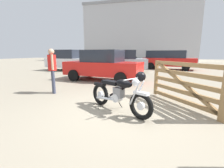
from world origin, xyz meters
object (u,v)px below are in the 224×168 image
object	(u,v)px
white_estate_far	(168,59)
silver_sedan_mid	(121,58)
timber_gate	(191,83)
dark_sedan_left	(68,60)
bystander	(52,66)
red_hatchback_near	(116,60)
vintage_motorcycle	(120,93)
pale_sedan_back	(103,65)

from	to	relation	value
white_estate_far	silver_sedan_mid	xyz separation A→B (m)	(-5.78, 4.65, -0.10)
timber_gate	dark_sedan_left	distance (m)	11.34
bystander	red_hatchback_near	xyz separation A→B (m)	(0.33, 7.35, -0.08)
dark_sedan_left	timber_gate	bearing A→B (deg)	-35.21
vintage_motorcycle	white_estate_far	bearing A→B (deg)	111.72
vintage_motorcycle	red_hatchback_near	bearing A→B (deg)	135.84
timber_gate	white_estate_far	xyz separation A→B (m)	(-0.24, 11.22, 0.24)
bystander	silver_sedan_mid	size ratio (longest dim) A/B	0.38
white_estate_far	red_hatchback_near	distance (m)	5.42
pale_sedan_back	silver_sedan_mid	size ratio (longest dim) A/B	0.99
dark_sedan_left	pale_sedan_back	bearing A→B (deg)	-33.44
bystander	dark_sedan_left	world-z (taller)	dark_sedan_left
dark_sedan_left	red_hatchback_near	world-z (taller)	dark_sedan_left
white_estate_far	dark_sedan_left	bearing A→B (deg)	-144.49
white_estate_far	silver_sedan_mid	size ratio (longest dim) A/B	1.13
white_estate_far	vintage_motorcycle	bearing A→B (deg)	-86.33
white_estate_far	dark_sedan_left	xyz separation A→B (m)	(-8.37, -3.85, -0.02)
vintage_motorcycle	bystander	distance (m)	3.15
vintage_motorcycle	pale_sedan_back	distance (m)	4.87
timber_gate	red_hatchback_near	distance (m)	8.80
white_estate_far	silver_sedan_mid	world-z (taller)	white_estate_far
bystander	pale_sedan_back	distance (m)	3.35
vintage_motorcycle	bystander	bearing A→B (deg)	-171.96
white_estate_far	red_hatchback_near	world-z (taller)	same
timber_gate	silver_sedan_mid	distance (m)	16.97
bystander	red_hatchback_near	distance (m)	7.35
pale_sedan_back	silver_sedan_mid	world-z (taller)	same
timber_gate	red_hatchback_near	bearing A→B (deg)	-10.55
timber_gate	bystander	xyz separation A→B (m)	(-4.66, 0.32, 0.32)
bystander	pale_sedan_back	xyz separation A→B (m)	(0.77, 3.26, -0.18)
vintage_motorcycle	dark_sedan_left	xyz separation A→B (m)	(-6.86, 8.16, 0.43)
silver_sedan_mid	red_hatchback_near	bearing A→B (deg)	94.83
dark_sedan_left	silver_sedan_mid	bearing A→B (deg)	78.39
red_hatchback_near	white_estate_far	bearing A→B (deg)	30.34
red_hatchback_near	silver_sedan_mid	xyz separation A→B (m)	(-1.70, 8.20, -0.10)
timber_gate	silver_sedan_mid	world-z (taller)	silver_sedan_mid
dark_sedan_left	pale_sedan_back	xyz separation A→B (m)	(4.73, -3.80, -0.08)
silver_sedan_mid	white_estate_far	bearing A→B (deg)	134.34
timber_gate	bystander	size ratio (longest dim) A/B	1.22
vintage_motorcycle	pale_sedan_back	size ratio (longest dim) A/B	0.43
white_estate_far	red_hatchback_near	xyz separation A→B (m)	(-4.09, -3.55, 0.00)
vintage_motorcycle	silver_sedan_mid	distance (m)	17.20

